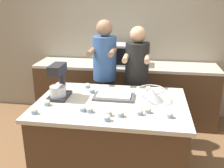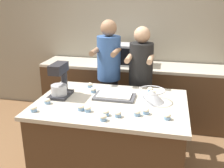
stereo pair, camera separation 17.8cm
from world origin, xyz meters
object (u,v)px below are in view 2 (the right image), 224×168
(baking_tray, at_px, (114,96))
(cupcake_5, at_px, (103,118))
(cupcake_8, at_px, (150,90))
(cupcake_11, at_px, (146,111))
(mixing_bowl, at_px, (151,95))
(cupcake_6, at_px, (81,107))
(cupcake_9, at_px, (47,101))
(cupcake_7, at_px, (34,109))
(person_right, at_px, (140,84))
(cupcake_4, at_px, (137,113))
(cupcake_10, at_px, (90,85))
(cupcake_13, at_px, (93,90))
(cupcake_3, at_px, (152,93))
(cupcake_0, at_px, (118,114))
(microwave_oven, at_px, (131,55))
(stand_mixer, at_px, (60,82))
(person_left, at_px, (109,79))
(cupcake_1, at_px, (88,109))
(cupcake_2, at_px, (167,116))
(cupcake_12, at_px, (106,112))

(baking_tray, distance_m, cupcake_5, 0.55)
(cupcake_8, bearing_deg, cupcake_11, -89.28)
(mixing_bowl, xyz_separation_m, cupcake_6, (-0.64, -0.37, -0.04))
(cupcake_6, relative_size, cupcake_9, 1.00)
(cupcake_11, bearing_deg, baking_tray, 138.53)
(cupcake_7, relative_size, cupcake_11, 1.00)
(person_right, xyz_separation_m, baking_tray, (-0.20, -0.68, 0.07))
(cupcake_4, bearing_deg, cupcake_10, 135.35)
(cupcake_4, relative_size, cupcake_6, 1.00)
(cupcake_9, bearing_deg, cupcake_13, 48.22)
(cupcake_7, bearing_deg, person_right, 53.63)
(person_right, xyz_separation_m, cupcake_10, (-0.56, -0.42, 0.08))
(cupcake_3, bearing_deg, cupcake_13, -174.83)
(cupcake_0, bearing_deg, mixing_bowl, 58.17)
(cupcake_8, bearing_deg, cupcake_3, -71.64)
(cupcake_8, bearing_deg, mixing_bowl, -83.31)
(microwave_oven, xyz_separation_m, cupcake_0, (0.16, -1.76, -0.16))
(cupcake_13, bearing_deg, stand_mixer, -149.79)
(microwave_oven, bearing_deg, cupcake_9, -110.60)
(baking_tray, height_order, cupcake_4, cupcake_4)
(cupcake_9, bearing_deg, cupcake_8, 29.45)
(person_left, bearing_deg, person_right, -0.03)
(cupcake_1, relative_size, cupcake_9, 1.00)
(cupcake_2, height_order, cupcake_4, same)
(person_left, bearing_deg, cupcake_5, -78.88)
(cupcake_3, distance_m, cupcake_4, 0.56)
(mixing_bowl, height_order, cupcake_10, mixing_bowl)
(cupcake_1, relative_size, cupcake_5, 1.00)
(stand_mixer, xyz_separation_m, microwave_oven, (0.56, 1.39, 0.03))
(baking_tray, bearing_deg, mixing_bowl, -2.08)
(mixing_bowl, xyz_separation_m, cupcake_4, (-0.10, -0.37, -0.04))
(stand_mixer, relative_size, cupcake_13, 5.78)
(cupcake_4, xyz_separation_m, cupcake_6, (-0.54, -0.00, 0.00))
(cupcake_7, xyz_separation_m, cupcake_12, (0.69, 0.07, 0.00))
(cupcake_6, height_order, cupcake_7, same)
(cupcake_3, bearing_deg, cupcake_5, -117.78)
(cupcake_5, relative_size, cupcake_12, 1.00)
(person_left, height_order, person_right, person_left)
(cupcake_10, bearing_deg, cupcake_7, -112.49)
(person_left, xyz_separation_m, cupcake_2, (0.79, -1.08, 0.04))
(person_right, bearing_deg, person_left, 179.97)
(cupcake_4, distance_m, cupcake_7, 0.98)
(person_right, relative_size, cupcake_11, 24.76)
(cupcake_8, height_order, cupcake_13, same)
(cupcake_4, relative_size, cupcake_12, 1.00)
(mixing_bowl, bearing_deg, person_right, 105.68)
(cupcake_12, bearing_deg, stand_mixer, 148.78)
(stand_mixer, xyz_separation_m, mixing_bowl, (0.98, 0.06, -0.09))
(cupcake_2, relative_size, cupcake_5, 1.00)
(cupcake_2, distance_m, cupcake_7, 1.25)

